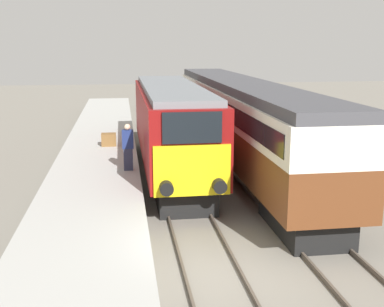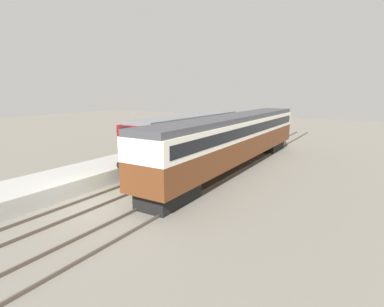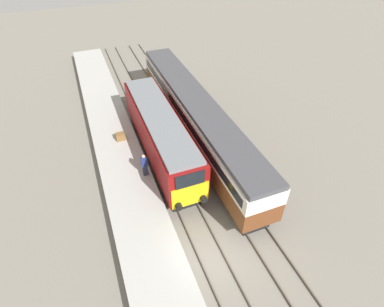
# 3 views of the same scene
# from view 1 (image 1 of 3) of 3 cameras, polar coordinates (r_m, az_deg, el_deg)

# --- Properties ---
(ground_plane) EXTENTS (120.00, 120.00, 0.00)m
(ground_plane) POSITION_cam_1_polar(r_m,az_deg,el_deg) (12.83, 2.28, -13.91)
(ground_plane) COLOR slate
(platform_left) EXTENTS (3.50, 50.00, 0.93)m
(platform_left) POSITION_cam_1_polar(r_m,az_deg,el_deg) (20.01, -11.33, -2.77)
(platform_left) COLOR #A8A8A3
(platform_left) RESTS_ON ground_plane
(rails_near_track) EXTENTS (1.51, 60.00, 0.14)m
(rails_near_track) POSITION_cam_1_polar(r_m,az_deg,el_deg) (17.36, -0.76, -6.32)
(rails_near_track) COLOR #4C4238
(rails_near_track) RESTS_ON ground_plane
(rails_far_track) EXTENTS (1.50, 60.00, 0.14)m
(rails_far_track) POSITION_cam_1_polar(r_m,az_deg,el_deg) (18.10, 10.03, -5.71)
(rails_far_track) COLOR #4C4238
(rails_far_track) RESTS_ON ground_plane
(locomotive) EXTENTS (2.70, 13.22, 4.02)m
(locomotive) POSITION_cam_1_polar(r_m,az_deg,el_deg) (21.44, -2.46, 3.32)
(locomotive) COLOR black
(locomotive) RESTS_ON ground_plane
(passenger_carriage) EXTENTS (2.75, 21.64, 4.09)m
(passenger_carriage) POSITION_cam_1_polar(r_m,az_deg,el_deg) (23.15, 5.65, 4.68)
(passenger_carriage) COLOR black
(passenger_carriage) RESTS_ON ground_plane
(person_on_platform) EXTENTS (0.44, 0.26, 1.83)m
(person_on_platform) POSITION_cam_1_polar(r_m,az_deg,el_deg) (18.86, -7.61, 0.76)
(person_on_platform) COLOR #2D334C
(person_on_platform) RESTS_ON platform_left
(luggage_crate) EXTENTS (0.70, 0.56, 0.60)m
(luggage_crate) POSITION_cam_1_polar(r_m,az_deg,el_deg) (23.70, -9.84, 1.64)
(luggage_crate) COLOR brown
(luggage_crate) RESTS_ON platform_left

